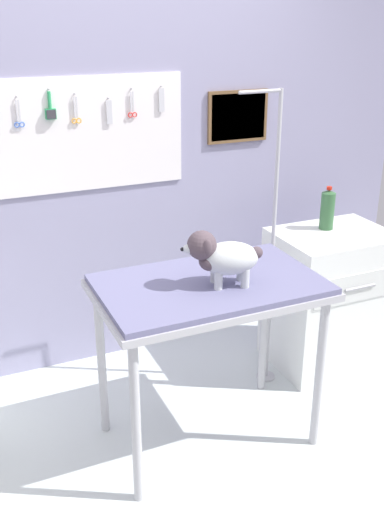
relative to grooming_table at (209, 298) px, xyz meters
The scene contains 7 objects.
ground 0.87m from the grooming_table, 120.46° to the right, with size 4.40×4.00×0.04m, color silver.
rear_wall_panel 1.10m from the grooming_table, 97.94° to the left, with size 4.00×0.11×2.30m.
grooming_table is the anchor object (origin of this frame).
grooming_arm 0.65m from the grooming_table, 32.57° to the left, with size 0.30×0.11×1.71m.
dog 0.24m from the grooming_table, 62.41° to the right, with size 0.37×0.23×0.27m.
cabinet_right 1.14m from the grooming_table, 21.21° to the left, with size 0.68×0.54×0.85m.
soda_bottle 1.12m from the grooming_table, 25.50° to the left, with size 0.08×0.08×0.26m.
Camera 1 is at (-0.96, -2.05, 2.06)m, focal length 41.95 mm.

